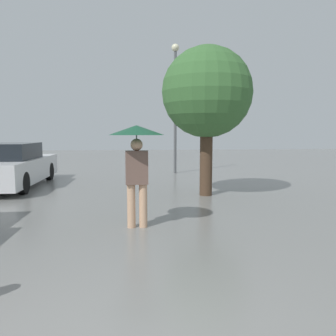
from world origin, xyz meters
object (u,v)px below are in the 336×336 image
(parked_car_farthest, at_px, (11,166))
(tree, at_px, (207,93))
(pedestrian, at_px, (137,148))
(street_lamp, at_px, (175,93))

(parked_car_farthest, relative_size, tree, 1.16)
(pedestrian, bearing_deg, street_lamp, 77.95)
(pedestrian, relative_size, tree, 0.46)
(pedestrian, bearing_deg, tree, 56.70)
(pedestrian, xyz_separation_m, street_lamp, (1.61, 7.53, 1.83))
(parked_car_farthest, height_order, tree, tree)
(parked_car_farthest, xyz_separation_m, street_lamp, (5.35, 2.81, 2.57))
(parked_car_farthest, bearing_deg, street_lamp, 27.71)
(parked_car_farthest, xyz_separation_m, tree, (5.55, -1.97, 2.00))
(tree, distance_m, street_lamp, 4.82)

